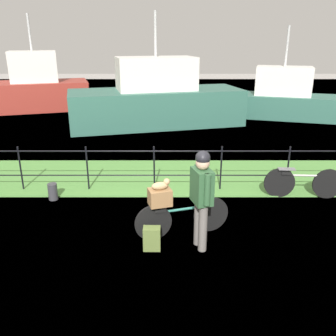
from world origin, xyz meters
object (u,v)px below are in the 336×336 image
at_px(terrier_dog, 163,185).
at_px(moored_boat_far, 283,99).
at_px(backpack_on_paving, 153,238).
at_px(bicycle_parked, 304,183).
at_px(mooring_bollard, 54,191).
at_px(wooden_crate, 161,197).
at_px(moored_boat_near, 158,100).
at_px(bicycle_main, 183,218).
at_px(cyclist_person, 203,192).
at_px(moored_boat_mid, 38,89).

bearing_deg(terrier_dog, moored_boat_far, 63.52).
relative_size(backpack_on_paving, bicycle_parked, 0.24).
relative_size(terrier_dog, mooring_bollard, 0.90).
bearing_deg(wooden_crate, moored_boat_near, 92.18).
distance_m(backpack_on_paving, mooring_bollard, 2.94).
bearing_deg(terrier_dog, mooring_bollard, 146.11).
height_order(wooden_crate, moored_boat_near, moored_boat_near).
distance_m(bicycle_main, moored_boat_far, 10.98).
xyz_separation_m(cyclist_person, moored_boat_mid, (-6.80, 12.12, -0.01)).
height_order(bicycle_main, moored_boat_far, moored_boat_far).
height_order(cyclist_person, moored_boat_near, moored_boat_near).
xyz_separation_m(bicycle_parked, moored_boat_far, (1.98, 8.35, 0.43)).
distance_m(bicycle_parked, moored_boat_near, 7.73).
relative_size(wooden_crate, mooring_bollard, 1.02).
relative_size(cyclist_person, moored_boat_mid, 0.33).
relative_size(backpack_on_paving, moored_boat_far, 0.07).
xyz_separation_m(moored_boat_near, moored_boat_far, (5.35, 1.43, -0.19)).
relative_size(cyclist_person, moored_boat_near, 0.24).
relative_size(wooden_crate, bicycle_parked, 0.22).
height_order(backpack_on_paving, moored_boat_near, moored_boat_near).
bearing_deg(bicycle_main, cyclist_person, -52.47).
bearing_deg(cyclist_person, terrier_dog, 156.84).
distance_m(bicycle_main, mooring_bollard, 3.09).
distance_m(mooring_bollard, bicycle_parked, 5.39).
distance_m(terrier_dog, moored_boat_mid, 13.35).
distance_m(wooden_crate, terrier_dog, 0.22).
xyz_separation_m(terrier_dog, moored_boat_near, (-0.35, 8.61, -0.03)).
xyz_separation_m(bicycle_main, wooden_crate, (-0.37, -0.11, 0.44)).
xyz_separation_m(bicycle_main, terrier_dog, (-0.35, -0.11, 0.66)).
relative_size(moored_boat_near, moored_boat_far, 1.30).
xyz_separation_m(bicycle_main, backpack_on_paving, (-0.50, -0.45, -0.14)).
distance_m(moored_boat_near, moored_boat_far, 5.54).
bearing_deg(mooring_bollard, cyclist_person, -31.78).
bearing_deg(bicycle_main, mooring_bollard, 151.38).
bearing_deg(wooden_crate, backpack_on_paving, -110.78).
xyz_separation_m(terrier_dog, backpack_on_paving, (-0.15, -0.35, -0.80)).
bearing_deg(mooring_bollard, moored_boat_far, 48.94).
bearing_deg(mooring_bollard, moored_boat_mid, 110.31).
distance_m(bicycle_main, terrier_dog, 0.76).
xyz_separation_m(cyclist_person, bicycle_parked, (2.38, 1.96, -0.65)).
xyz_separation_m(bicycle_main, bicycle_parked, (2.67, 1.58, 0.01)).
height_order(bicycle_main, bicycle_parked, bicycle_parked).
bearing_deg(moored_boat_near, terrier_dog, -87.66).
xyz_separation_m(bicycle_main, moored_boat_near, (-0.70, 8.50, 0.63)).
bearing_deg(bicycle_main, moored_boat_far, 64.91).
relative_size(terrier_dog, cyclist_person, 0.19).
bearing_deg(backpack_on_paving, mooring_bollard, -40.55).
relative_size(wooden_crate, backpack_on_paving, 0.92).
bearing_deg(moored_boat_near, cyclist_person, -83.61).
relative_size(backpack_on_paving, moored_boat_near, 0.06).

